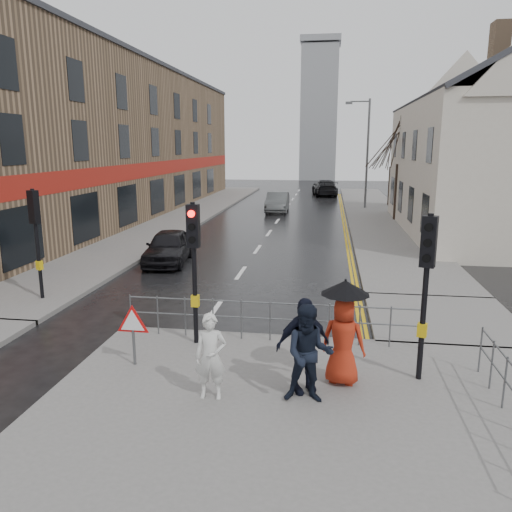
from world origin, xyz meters
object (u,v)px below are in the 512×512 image
(car_parked, at_px, (169,247))
(pedestrian_d, at_px, (303,345))
(pedestrian_a, at_px, (211,357))
(car_mid, at_px, (277,202))
(pedestrian_with_umbrella, at_px, (344,329))
(pedestrian_b, at_px, (309,354))

(car_parked, bearing_deg, pedestrian_d, -65.85)
(pedestrian_a, bearing_deg, car_mid, 88.30)
(pedestrian_with_umbrella, height_order, car_parked, pedestrian_with_umbrella)
(pedestrian_d, height_order, car_parked, pedestrian_d)
(pedestrian_with_umbrella, bearing_deg, car_parked, 124.25)
(car_parked, bearing_deg, pedestrian_a, -74.08)
(pedestrian_with_umbrella, distance_m, car_mid, 27.28)
(pedestrian_a, distance_m, pedestrian_with_umbrella, 2.66)
(pedestrian_a, xyz_separation_m, car_parked, (-4.44, 11.11, -0.27))
(pedestrian_a, distance_m, pedestrian_b, 1.82)
(car_mid, bearing_deg, pedestrian_b, -84.45)
(car_mid, bearing_deg, pedestrian_d, -84.63)
(car_parked, relative_size, car_mid, 0.92)
(pedestrian_d, bearing_deg, car_mid, 67.61)
(pedestrian_b, bearing_deg, car_parked, 116.84)
(pedestrian_a, xyz_separation_m, pedestrian_with_umbrella, (2.45, 0.97, 0.32))
(pedestrian_d, relative_size, car_parked, 0.46)
(pedestrian_a, bearing_deg, pedestrian_with_umbrella, 16.58)
(pedestrian_b, height_order, car_parked, pedestrian_b)
(pedestrian_d, relative_size, car_mid, 0.43)
(car_parked, distance_m, car_mid, 17.07)
(pedestrian_d, bearing_deg, pedestrian_a, 167.85)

